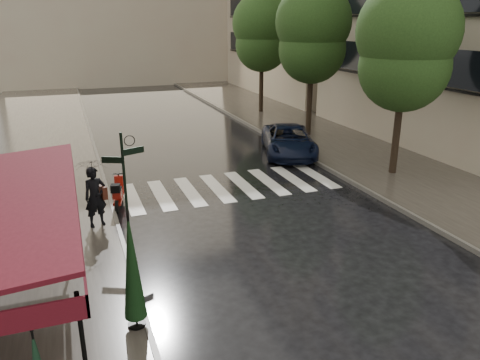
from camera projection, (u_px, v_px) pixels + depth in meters
ground at (196, 279)px, 11.42m from camera, size 120.00×120.00×0.00m
sidewalk_near at (25, 162)px, 20.54m from camera, size 6.00×60.00×0.12m
sidewalk_far at (320, 134)px, 25.40m from camera, size 5.50×60.00×0.12m
curb_near at (97, 155)px, 21.54m from camera, size 0.12×60.00×0.16m
curb_far at (273, 138)px, 24.47m from camera, size 0.12×60.00×0.16m
crosswalk at (230, 186)px, 17.71m from camera, size 7.85×3.20×0.01m
signpost at (125, 177)px, 13.08m from camera, size 1.17×0.29×3.10m
tree_near at (407, 39)px, 17.26m from camera, size 3.80×3.80×7.99m
tree_mid at (313, 28)px, 23.34m from camera, size 3.80×3.80×8.34m
tree_far at (262, 28)px, 29.65m from camera, size 3.80×3.80×8.16m
pedestrian_with_umbrella at (93, 172)px, 13.56m from camera, size 1.37×1.38×2.54m
scooter at (118, 194)px, 15.60m from camera, size 0.60×1.54×1.02m
parked_car at (289, 140)px, 21.71m from camera, size 3.59×5.22×1.33m
parasol_front at (132, 266)px, 9.06m from camera, size 0.45×0.45×2.52m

